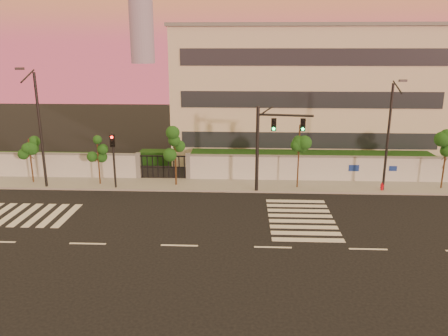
{
  "coord_description": "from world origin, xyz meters",
  "views": [
    {
      "loc": [
        3.35,
        -21.31,
        10.24
      ],
      "look_at": [
        2.13,
        6.0,
        2.69
      ],
      "focal_mm": 35.0,
      "sensor_mm": 36.0,
      "label": 1
    }
  ],
  "objects": [
    {
      "name": "hedge_row",
      "position": [
        1.17,
        14.74,
        0.82
      ],
      "size": [
        41.0,
        4.25,
        1.8
      ],
      "color": "#12340F",
      "rests_on": "ground"
    },
    {
      "name": "traffic_signal_main",
      "position": [
        5.16,
        9.17,
        3.98
      ],
      "size": [
        3.98,
        0.74,
        6.3
      ],
      "rotation": [
        0.0,
        0.0,
        -0.15
      ],
      "color": "black",
      "rests_on": "ground"
    },
    {
      "name": "sidewalk",
      "position": [
        0.0,
        10.5,
        0.07
      ],
      "size": [
        60.0,
        3.0,
        0.15
      ],
      "primitive_type": "cube",
      "color": "gray",
      "rests_on": "ground"
    },
    {
      "name": "ground",
      "position": [
        0.0,
        0.0,
        0.0
      ],
      "size": [
        120.0,
        120.0,
        0.0
      ],
      "primitive_type": "plane",
      "color": "black",
      "rests_on": "ground"
    },
    {
      "name": "street_tree_d",
      "position": [
        -1.7,
        10.3,
        3.42
      ],
      "size": [
        1.63,
        1.3,
        4.64
      ],
      "color": "#382314",
      "rests_on": "ground"
    },
    {
      "name": "perimeter_wall",
      "position": [
        0.1,
        12.0,
        1.07
      ],
      "size": [
        60.0,
        0.36,
        2.2
      ],
      "color": "silver",
      "rests_on": "ground"
    },
    {
      "name": "street_tree_c",
      "position": [
        -7.59,
        10.29,
        2.91
      ],
      "size": [
        1.31,
        1.04,
        3.95
      ],
      "color": "#382314",
      "rests_on": "ground"
    },
    {
      "name": "fire_hydrant",
      "position": [
        13.6,
        9.66,
        0.36
      ],
      "size": [
        0.29,
        0.27,
        0.73
      ],
      "rotation": [
        0.0,
        0.0,
        -0.39
      ],
      "color": "red",
      "rests_on": "ground"
    },
    {
      "name": "street_tree_b",
      "position": [
        -12.93,
        10.49,
        2.62
      ],
      "size": [
        1.39,
        1.1,
        3.56
      ],
      "color": "#382314",
      "rests_on": "ground"
    },
    {
      "name": "street_tree_e",
      "position": [
        7.46,
        10.09,
        3.58
      ],
      "size": [
        1.34,
        1.06,
        4.87
      ],
      "color": "#382314",
      "rests_on": "ground"
    },
    {
      "name": "traffic_signal_secondary",
      "position": [
        -6.15,
        9.39,
        2.72
      ],
      "size": [
        0.33,
        0.33,
        4.29
      ],
      "rotation": [
        0.0,
        0.0,
        0.08
      ],
      "color": "black",
      "rests_on": "ground"
    },
    {
      "name": "streetlight_east",
      "position": [
        13.64,
        9.48,
        4.46
      ],
      "size": [
        0.49,
        1.99,
        8.26
      ],
      "color": "black",
      "rests_on": "ground"
    },
    {
      "name": "street_tree_f",
      "position": [
        18.17,
        10.36,
        3.27
      ],
      "size": [
        1.41,
        1.12,
        4.45
      ],
      "color": "#382314",
      "rests_on": "ground"
    },
    {
      "name": "institutional_building",
      "position": [
        9.0,
        21.99,
        6.16
      ],
      "size": [
        24.4,
        12.4,
        12.25
      ],
      "color": "beige",
      "rests_on": "ground"
    },
    {
      "name": "streetlight_west",
      "position": [
        -11.44,
        9.26,
        4.86
      ],
      "size": [
        0.54,
        2.16,
        8.99
      ],
      "color": "black",
      "rests_on": "ground"
    },
    {
      "name": "road_markings",
      "position": [
        -1.58,
        3.76,
        0.01
      ],
      "size": [
        57.0,
        7.62,
        0.02
      ],
      "color": "silver",
      "rests_on": "ground"
    }
  ]
}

